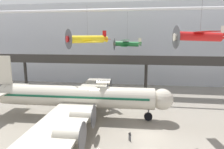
{
  "coord_description": "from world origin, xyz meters",
  "views": [
    {
      "loc": [
        -1.36,
        -25.49,
        12.95
      ],
      "look_at": [
        -5.75,
        5.19,
        7.25
      ],
      "focal_mm": 32.0,
      "sensor_mm": 36.0,
      "label": 1
    }
  ],
  "objects": [
    {
      "name": "ground_plane",
      "position": [
        0.0,
        0.0,
        0.0
      ],
      "size": [
        260.0,
        260.0,
        0.0
      ],
      "primitive_type": "plane",
      "color": "gray"
    },
    {
      "name": "suspended_plane_green_biplane",
      "position": [
        -4.46,
        19.84,
        11.66
      ],
      "size": [
        6.38,
        7.84,
        8.39
      ],
      "rotation": [
        0.0,
        0.0,
        3.11
      ],
      "color": "#1E6B33"
    },
    {
      "name": "info_sign_pedestal",
      "position": [
        -2.45,
        -1.89,
        0.46
      ],
      "size": [
        0.43,
        0.69,
        1.24
      ],
      "rotation": [
        0.0,
        0.0,
        0.53
      ],
      "color": "#4C4C51",
      "rests_on": "ground"
    },
    {
      "name": "suspended_plane_red_highwing",
      "position": [
        5.96,
        1.35,
        13.18
      ],
      "size": [
        6.77,
        8.23,
        7.02
      ],
      "rotation": [
        0.0,
        0.0,
        3.31
      ],
      "color": "red"
    },
    {
      "name": "ceiling_truss_beam",
      "position": [
        0.0,
        18.9,
        18.91
      ],
      "size": [
        120.0,
        0.6,
        0.6
      ],
      "color": "silver"
    },
    {
      "name": "suspended_plane_yellow_lowwing",
      "position": [
        -11.02,
        10.55,
        12.67
      ],
      "size": [
        8.28,
        8.54,
        7.61
      ],
      "rotation": [
        0.0,
        0.0,
        3.85
      ],
      "color": "yellow"
    },
    {
      "name": "airliner_silver_main",
      "position": [
        -11.71,
        4.68,
        3.51
      ],
      "size": [
        31.63,
        35.71,
        10.08
      ],
      "rotation": [
        0.0,
        0.0,
        0.02
      ],
      "color": "beige",
      "rests_on": "ground"
    },
    {
      "name": "hangar_back_wall",
      "position": [
        0.0,
        31.25,
        11.23
      ],
      "size": [
        140.0,
        3.0,
        22.47
      ],
      "color": "silver",
      "rests_on": "ground"
    },
    {
      "name": "mezzanine_walkway",
      "position": [
        0.0,
        19.87,
        7.53
      ],
      "size": [
        110.0,
        3.2,
        9.17
      ],
      "color": "#2D2B28",
      "rests_on": "ground"
    }
  ]
}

